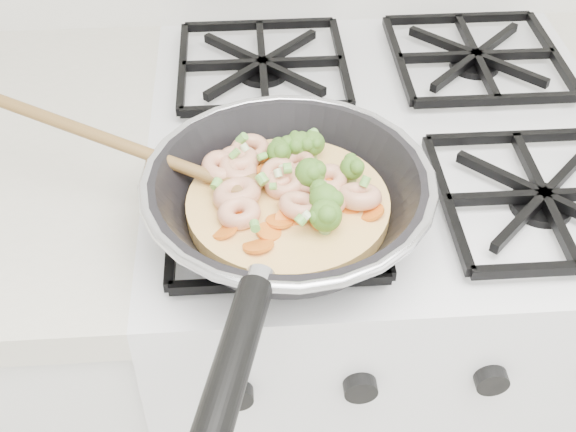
{
  "coord_description": "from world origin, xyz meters",
  "views": [
    {
      "loc": [
        -0.18,
        0.94,
        1.47
      ],
      "look_at": [
        -0.14,
        1.52,
        0.93
      ],
      "focal_mm": 47.29,
      "sensor_mm": 36.0,
      "label": 1
    }
  ],
  "objects": [
    {
      "name": "stove",
      "position": [
        0.0,
        1.7,
        0.46
      ],
      "size": [
        0.6,
        0.6,
        0.92
      ],
      "color": "white",
      "rests_on": "ground"
    },
    {
      "name": "skillet",
      "position": [
        -0.14,
        1.52,
        0.96
      ],
      "size": [
        0.48,
        0.47,
        0.1
      ],
      "rotation": [
        0.0,
        0.0,
        0.38
      ],
      "color": "black",
      "rests_on": "stove"
    }
  ]
}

